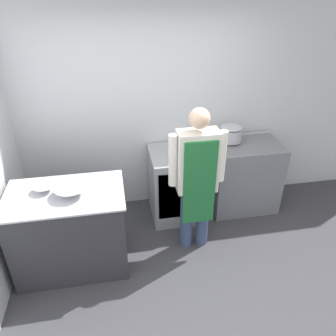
% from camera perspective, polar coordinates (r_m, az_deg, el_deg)
% --- Properties ---
extents(ground_plane, '(14.00, 14.00, 0.00)m').
position_cam_1_polar(ground_plane, '(3.52, 1.60, -20.98)').
color(ground_plane, '#38383D').
extents(wall_back, '(8.00, 0.05, 2.70)m').
position_cam_1_polar(wall_back, '(4.12, -2.99, 10.33)').
color(wall_back, silver).
rests_on(wall_back, ground_plane).
extents(prep_counter, '(1.17, 0.73, 0.92)m').
position_cam_1_polar(prep_counter, '(3.63, -16.58, -10.29)').
color(prep_counter, '#2D2D33').
rests_on(prep_counter, ground_plane).
extents(stove, '(0.87, 0.60, 0.95)m').
position_cam_1_polar(stove, '(4.47, 12.97, -1.34)').
color(stove, slate).
rests_on(stove, ground_plane).
extents(fridge_unit, '(0.59, 0.67, 0.90)m').
position_cam_1_polar(fridge_unit, '(4.21, 1.01, -2.85)').
color(fridge_unit, '#93999E').
rests_on(fridge_unit, ground_plane).
extents(person_cook, '(0.61, 0.24, 1.69)m').
position_cam_1_polar(person_cook, '(3.45, 5.06, -1.22)').
color(person_cook, '#38476B').
rests_on(person_cook, ground_plane).
extents(mixing_bowl, '(0.31, 0.31, 0.09)m').
position_cam_1_polar(mixing_bowl, '(3.30, -16.56, -3.90)').
color(mixing_bowl, '#B2B5BC').
rests_on(mixing_bowl, prep_counter).
extents(small_bowl, '(0.20, 0.20, 0.06)m').
position_cam_1_polar(small_bowl, '(3.45, -20.83, -3.37)').
color(small_bowl, '#B2B5BC').
rests_on(small_bowl, prep_counter).
extents(stock_pot, '(0.28, 0.28, 0.21)m').
position_cam_1_polar(stock_pot, '(4.21, 10.87, 6.01)').
color(stock_pot, '#B2B5BC').
rests_on(stock_pot, stove).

